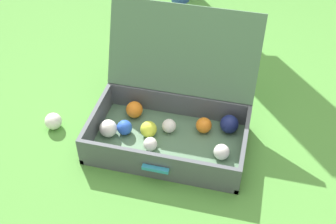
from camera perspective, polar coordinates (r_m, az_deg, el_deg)
name	(u,v)px	position (r m, az deg, el deg)	size (l,w,h in m)	color
ground_plane	(186,136)	(1.98, 2.36, -3.17)	(16.00, 16.00, 0.00)	#4C8C38
open_suitcase	(172,114)	(1.91, 0.47, -0.30)	(0.68, 0.58, 0.51)	#4C7051
stray_ball_on_grass	(53,121)	(2.06, -14.84, -1.18)	(0.08, 0.08, 0.08)	white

